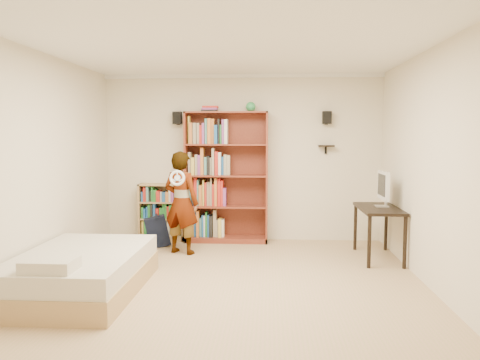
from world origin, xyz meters
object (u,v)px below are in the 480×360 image
object	(u,v)px
tall_bookshelf	(227,177)
person	(181,203)
computer_desk	(378,233)
low_bookshelf	(162,212)
daybed	(81,267)

from	to	relation	value
tall_bookshelf	person	size ratio (longest dim) A/B	1.40
computer_desk	low_bookshelf	bearing A→B (deg)	163.26
computer_desk	daybed	distance (m)	3.93
daybed	low_bookshelf	bearing A→B (deg)	83.61
low_bookshelf	daybed	size ratio (longest dim) A/B	0.49
low_bookshelf	tall_bookshelf	bearing A→B (deg)	-2.85
tall_bookshelf	daybed	size ratio (longest dim) A/B	1.09
low_bookshelf	daybed	distance (m)	2.65
daybed	computer_desk	bearing A→B (deg)	24.62
tall_bookshelf	daybed	world-z (taller)	tall_bookshelf
tall_bookshelf	daybed	xyz separation A→B (m)	(-1.37, -2.57, -0.76)
tall_bookshelf	daybed	bearing A→B (deg)	-117.99
low_bookshelf	person	distance (m)	1.03
tall_bookshelf	low_bookshelf	world-z (taller)	tall_bookshelf
low_bookshelf	computer_desk	world-z (taller)	low_bookshelf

